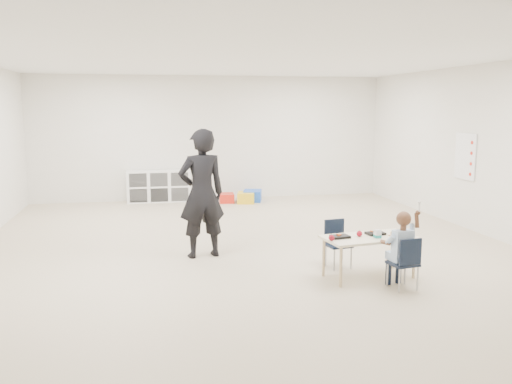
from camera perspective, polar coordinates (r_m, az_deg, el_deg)
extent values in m
plane|color=beige|center=(8.27, -1.05, -5.74)|extent=(9.00, 9.00, 0.00)
plane|color=white|center=(8.03, -1.11, 13.98)|extent=(9.00, 9.00, 0.00)
cube|color=white|center=(12.47, -4.79, 5.69)|extent=(8.00, 0.02, 2.80)
cube|color=white|center=(3.72, 11.40, -1.92)|extent=(8.00, 0.02, 2.80)
cube|color=white|center=(9.59, 23.23, 4.06)|extent=(0.02, 9.00, 2.80)
cube|color=#F6E4C5|center=(6.82, 11.83, -4.72)|extent=(1.20, 0.72, 0.03)
cube|color=black|center=(6.93, 12.45, -4.27)|extent=(0.24, 0.19, 0.03)
cube|color=black|center=(6.68, 8.83, -4.66)|extent=(0.24, 0.19, 0.03)
cube|color=white|center=(6.74, 12.67, -4.36)|extent=(0.08, 0.08, 0.10)
ellipsoid|color=tan|center=(6.91, 14.34, -4.23)|extent=(0.09, 0.09, 0.07)
sphere|color=maroon|center=(6.78, 10.83, -4.33)|extent=(0.07, 0.07, 0.07)
sphere|color=maroon|center=(6.52, 7.96, -4.80)|extent=(0.07, 0.07, 0.07)
cube|color=white|center=(12.28, -10.18, 0.61)|extent=(1.40, 0.40, 0.70)
cube|color=white|center=(10.08, 21.16, 3.53)|extent=(0.02, 0.60, 0.80)
imported|color=black|center=(7.57, -5.75, -0.17)|extent=(0.73, 0.55, 1.80)
cube|color=red|center=(12.04, -3.11, -0.63)|extent=(0.35, 0.43, 0.20)
cube|color=yellow|center=(11.98, -1.05, -0.59)|extent=(0.46, 0.54, 0.23)
cube|color=blue|center=(12.20, -0.38, -0.39)|extent=(0.50, 0.58, 0.24)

